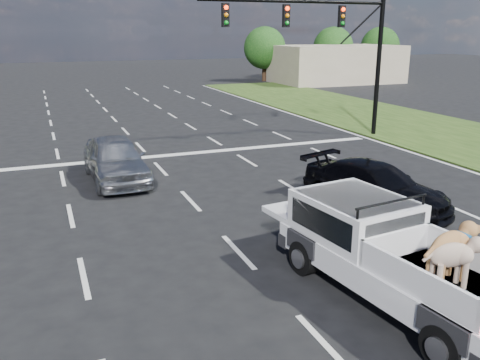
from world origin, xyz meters
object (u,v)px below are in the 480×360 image
object	(u,v)px
black_coupe	(375,187)
pickup_truck	(390,253)
silver_sedan	(115,159)
traffic_signal	(337,37)

from	to	relation	value
black_coupe	pickup_truck	bearing A→B (deg)	-140.88
silver_sedan	pickup_truck	bearing A→B (deg)	-71.55
pickup_truck	black_coupe	size ratio (longest dim) A/B	1.18
pickup_truck	silver_sedan	xyz separation A→B (m)	(-3.69, 10.05, -0.16)
pickup_truck	black_coupe	xyz separation A→B (m)	(2.86, 4.37, -0.26)
pickup_truck	traffic_signal	bearing A→B (deg)	55.36
pickup_truck	black_coupe	world-z (taller)	pickup_truck
silver_sedan	black_coupe	distance (m)	8.67
silver_sedan	black_coupe	size ratio (longest dim) A/B	0.98
traffic_signal	silver_sedan	distance (m)	11.92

